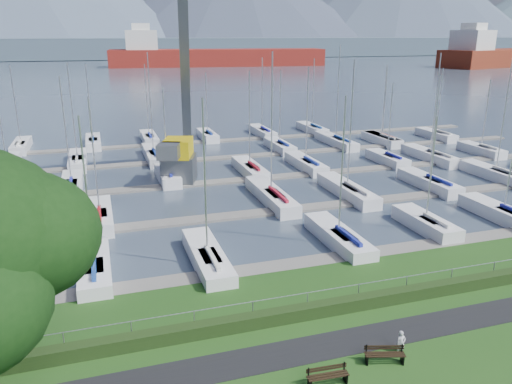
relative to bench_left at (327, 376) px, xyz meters
name	(u,v)px	position (x,y,z in m)	size (l,w,h in m)	color
path	(351,341)	(2.42, 2.44, -0.41)	(160.00, 2.00, 0.04)	black
water	(113,63)	(2.42, 265.44, -0.82)	(800.00, 540.00, 0.20)	#3C4858
hedge	(328,308)	(2.42, 5.04, -0.07)	(80.00, 0.70, 0.70)	#1E3212
fence	(325,290)	(2.42, 5.44, 0.78)	(0.04, 0.04, 80.00)	gray
foothill	(108,48)	(2.42, 335.44, 5.58)	(900.00, 80.00, 12.00)	#455665
docks	(214,183)	(2.42, 31.44, -0.64)	(90.00, 41.60, 0.25)	slate
bench_left	(327,376)	(0.00, 0.00, 0.00)	(1.82, 0.53, 0.85)	black
bench_right	(385,354)	(3.06, 0.54, 0.00)	(1.84, 0.92, 0.85)	black
person	(401,340)	(4.21, 1.02, 0.19)	(0.44, 0.29, 1.21)	silver
crane	(180,125)	(-0.37, 33.99, 4.91)	(5.66, 13.48, 22.35)	#4F5255
cargo_ship_mid	(209,58)	(45.06, 224.38, 3.11)	(102.10, 27.97, 21.50)	maroon
cargo_ship_east	(501,57)	(176.99, 181.98, 3.33)	(82.52, 39.03, 21.50)	maroon
sailboat_fleet	(177,126)	(-0.76, 33.29, 4.93)	(74.81, 49.83, 13.35)	silver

